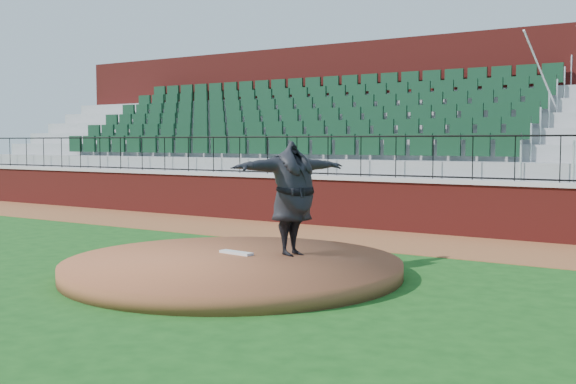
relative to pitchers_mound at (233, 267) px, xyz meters
The scene contains 10 objects.
ground 0.51m from the pitchers_mound, 47.88° to the right, with size 90.00×90.00×0.00m, color #144714.
warning_track 5.05m from the pitchers_mound, 86.23° to the left, with size 34.00×3.20×0.01m, color brown.
field_wall 6.66m from the pitchers_mound, 87.14° to the left, with size 34.00×0.35×1.20m, color maroon.
wall_cap 6.74m from the pitchers_mound, 87.14° to the left, with size 34.00×0.45×0.10m, color #B7B7B7.
wall_railing 6.85m from the pitchers_mound, 87.14° to the left, with size 34.00×0.05×1.00m, color black, non-canonical shape.
seating_stands 9.61m from the pitchers_mound, 87.97° to the left, with size 34.00×5.10×4.60m, color gray, non-canonical shape.
concourse_wall 12.44m from the pitchers_mound, 88.44° to the left, with size 34.00×0.50×5.50m, color maroon.
pitchers_mound is the anchor object (origin of this frame).
pitching_rubber 0.58m from the pitchers_mound, 122.02° to the left, with size 0.66×0.17×0.04m, color silver.
pitcher 1.54m from the pitchers_mound, 57.81° to the left, with size 2.37×0.65×1.93m, color black.
Camera 1 is at (6.55, -8.49, 2.16)m, focal length 43.24 mm.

